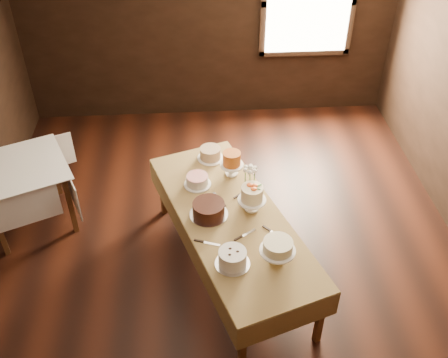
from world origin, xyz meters
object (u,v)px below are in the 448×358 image
(cake_server_c, at_px, (217,197))
(cake_lattice, at_px, (197,181))
(display_table, at_px, (231,220))
(cake_speckled, at_px, (210,154))
(cake_caramel, at_px, (232,165))
(cake_flowers, at_px, (252,199))
(cake_server_a, at_px, (249,233))
(cake_swirl, at_px, (233,258))
(cake_server_d, at_px, (246,191))
(cake_chocolate, at_px, (209,210))
(cake_server_e, at_px, (212,244))
(flower_vase, at_px, (249,189))
(cake_cream, at_px, (277,251))
(cake_server_b, at_px, (277,235))
(side_table, at_px, (21,173))

(cake_server_c, bearing_deg, cake_lattice, 17.03)
(display_table, bearing_deg, cake_speckled, 99.27)
(cake_speckled, bearing_deg, cake_caramel, -54.10)
(cake_flowers, bearing_deg, cake_server_a, -100.57)
(cake_swirl, distance_m, cake_server_d, 0.97)
(cake_chocolate, height_order, cake_swirl, cake_swirl)
(cake_server_e, bearing_deg, cake_chocolate, 110.95)
(cake_lattice, relative_size, cake_server_d, 1.29)
(cake_swirl, height_order, flower_vase, cake_swirl)
(cake_cream, bearing_deg, cake_server_d, 100.71)
(cake_flowers, xyz_separation_m, cake_server_d, (-0.03, 0.27, -0.12))
(cake_swirl, bearing_deg, cake_server_b, 36.60)
(cake_caramel, relative_size, cake_server_d, 1.16)
(display_table, height_order, cake_cream, cake_cream)
(cake_chocolate, height_order, cake_server_b, cake_chocolate)
(side_table, xyz_separation_m, cake_server_c, (2.02, -0.56, 0.04))
(cake_cream, xyz_separation_m, cake_server_a, (-0.20, 0.33, -0.09))
(side_table, height_order, cake_speckled, cake_speckled)
(side_table, relative_size, cake_swirl, 3.63)
(cake_server_d, relative_size, flower_vase, 1.76)
(side_table, xyz_separation_m, cake_chocolate, (1.92, -0.82, 0.10))
(display_table, bearing_deg, cake_server_a, -59.02)
(cake_caramel, distance_m, cake_server_c, 0.41)
(cake_server_b, height_order, cake_server_e, same)
(cake_server_a, bearing_deg, cake_speckled, 70.77)
(cake_lattice, bearing_deg, cake_swirl, -76.41)
(cake_swirl, height_order, cake_server_c, cake_swirl)
(cake_speckled, height_order, cake_server_a, cake_speckled)
(cake_flowers, relative_size, cake_server_c, 1.15)
(cake_server_c, bearing_deg, cake_caramel, -51.63)
(cake_speckled, distance_m, cake_chocolate, 0.89)
(display_table, bearing_deg, cake_flowers, 24.36)
(cake_caramel, height_order, cake_chocolate, cake_caramel)
(cake_lattice, distance_m, cake_server_b, 1.03)
(cake_lattice, relative_size, cake_flowers, 1.12)
(display_table, bearing_deg, cake_swirl, -93.90)
(side_table, xyz_separation_m, cake_speckled, (1.98, 0.07, 0.10))
(cake_flowers, bearing_deg, cake_speckled, 112.69)
(cake_server_a, xyz_separation_m, cake_server_c, (-0.26, 0.52, 0.00))
(cake_speckled, bearing_deg, cake_server_b, -65.99)
(cake_server_d, distance_m, cake_server_e, 0.79)
(cake_speckled, xyz_separation_m, cake_lattice, (-0.15, -0.43, -0.01))
(cake_server_b, bearing_deg, cake_server_a, -142.78)
(cake_server_b, relative_size, cake_server_e, 1.00)
(cake_lattice, xyz_separation_m, cake_server_a, (0.44, -0.72, -0.04))
(cake_server_e, distance_m, flower_vase, 0.76)
(cake_swirl, bearing_deg, cake_server_c, 94.99)
(cake_cream, xyz_separation_m, cake_server_c, (-0.46, 0.85, -0.09))
(cake_caramel, distance_m, cake_cream, 1.23)
(cake_chocolate, height_order, cake_server_a, cake_chocolate)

